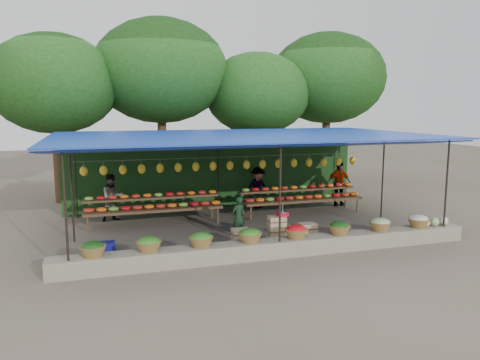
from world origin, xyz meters
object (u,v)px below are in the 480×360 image
object	(u,v)px
blue_crate_back	(106,247)
weighing_scale	(283,213)
blue_crate_front	(129,262)
vendor_seated	(239,217)
crate_counter	(276,233)

from	to	relation	value
blue_crate_back	weighing_scale	bearing A→B (deg)	-7.55
blue_crate_front	vendor_seated	bearing A→B (deg)	33.76
crate_counter	weighing_scale	bearing A→B (deg)	-0.00
crate_counter	blue_crate_front	world-z (taller)	crate_counter
blue_crate_front	weighing_scale	bearing A→B (deg)	14.64
crate_counter	blue_crate_back	size ratio (longest dim) A/B	5.39
weighing_scale	blue_crate_front	distance (m)	4.15
weighing_scale	blue_crate_back	bearing A→B (deg)	171.57
crate_counter	blue_crate_front	bearing A→B (deg)	-170.16
vendor_seated	blue_crate_front	world-z (taller)	vendor_seated
vendor_seated	weighing_scale	bearing A→B (deg)	110.31
weighing_scale	blue_crate_front	xyz separation A→B (m)	(-4.03, -0.67, -0.71)
vendor_seated	crate_counter	bearing A→B (deg)	103.70
blue_crate_back	blue_crate_front	bearing A→B (deg)	-69.94
weighing_scale	vendor_seated	xyz separation A→B (m)	(-0.90, 1.04, -0.27)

